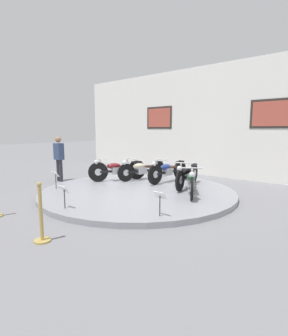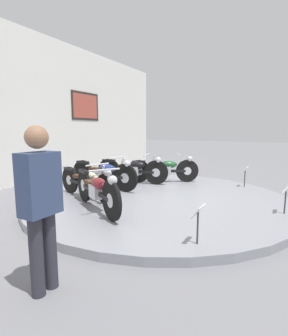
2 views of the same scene
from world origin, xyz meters
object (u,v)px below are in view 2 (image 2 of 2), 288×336
(motorcycle_maroon, at_px, (97,189))
(visitor_standing, at_px, (40,202))
(motorcycle_black, at_px, (133,169))
(info_placard_front_left, at_px, (198,216))
(info_placard_front_centre, at_px, (286,193))
(info_placard_front_right, at_px, (245,172))
(motorcycle_blue, at_px, (104,173))
(motorcycle_green, at_px, (165,169))
(motorcycle_cream, at_px, (87,181))

(motorcycle_maroon, xyz_separation_m, visitor_standing, (-1.99, -0.96, 0.39))
(motorcycle_black, distance_m, info_placard_front_left, 3.94)
(info_placard_front_centre, xyz_separation_m, info_placard_front_right, (1.93, 0.95, 0.00))
(info_placard_front_left, bearing_deg, motorcycle_blue, 57.09)
(motorcycle_black, relative_size, info_placard_front_left, 3.82)
(motorcycle_green, bearing_deg, motorcycle_blue, 146.68)
(motorcycle_cream, height_order, info_placard_front_centre, motorcycle_cream)
(motorcycle_blue, bearing_deg, motorcycle_cream, -163.60)
(motorcycle_maroon, distance_m, motorcycle_blue, 1.74)
(info_placard_front_centre, relative_size, visitor_standing, 0.31)
(info_placard_front_centre, bearing_deg, motorcycle_black, 75.88)
(motorcycle_maroon, relative_size, visitor_standing, 1.09)
(motorcycle_cream, distance_m, info_placard_front_centre, 3.77)
(info_placard_front_right, bearing_deg, info_placard_front_centre, -153.85)
(motorcycle_green, bearing_deg, info_placard_front_left, -149.12)
(motorcycle_cream, height_order, info_placard_front_left, motorcycle_cream)
(info_placard_front_left, bearing_deg, info_placard_front_centre, -26.15)
(motorcycle_green, distance_m, info_placard_front_centre, 3.31)
(motorcycle_blue, relative_size, info_placard_front_right, 3.93)
(motorcycle_cream, relative_size, motorcycle_black, 0.97)
(motorcycle_maroon, relative_size, motorcycle_cream, 0.93)
(motorcycle_cream, relative_size, info_placard_front_right, 3.72)
(motorcycle_black, bearing_deg, info_placard_front_right, -69.57)
(motorcycle_maroon, bearing_deg, motorcycle_green, -0.02)
(info_placard_front_left, distance_m, info_placard_front_right, 3.86)
(motorcycle_blue, distance_m, visitor_standing, 3.95)
(motorcycle_cream, bearing_deg, motorcycle_black, 0.06)
(info_placard_front_centre, distance_m, visitor_standing, 4.00)
(info_placard_front_left, height_order, info_placard_front_right, same)
(motorcycle_blue, bearing_deg, visitor_standing, -150.81)
(motorcycle_black, distance_m, visitor_standing, 4.68)
(motorcycle_green, bearing_deg, visitor_standing, -168.86)
(motorcycle_maroon, distance_m, info_placard_front_centre, 3.31)
(motorcycle_green, relative_size, info_placard_front_left, 3.31)
(motorcycle_maroon, bearing_deg, info_placard_front_centre, -64.00)
(motorcycle_cream, distance_m, info_placard_front_left, 2.89)
(info_placard_front_centre, xyz_separation_m, visitor_standing, (-3.44, 2.01, 0.42))
(motorcycle_cream, xyz_separation_m, info_placard_front_centre, (0.92, -3.66, -0.01))
(motorcycle_black, xyz_separation_m, info_placard_front_centre, (-0.92, -3.66, -0.02))
(motorcycle_maroon, xyz_separation_m, motorcycle_cream, (0.53, 0.68, -0.02))
(motorcycle_maroon, bearing_deg, motorcycle_blue, 33.40)
(motorcycle_green, height_order, info_placard_front_right, motorcycle_green)
(motorcycle_blue, height_order, info_placard_front_left, motorcycle_blue)
(motorcycle_maroon, bearing_deg, info_placard_front_right, -30.92)
(motorcycle_cream, xyz_separation_m, info_placard_front_right, (2.85, -2.71, -0.01))
(motorcycle_maroon, bearing_deg, motorcycle_cream, 52.38)
(motorcycle_black, xyz_separation_m, info_placard_front_right, (1.01, -2.71, -0.02))
(info_placard_front_left, xyz_separation_m, info_placard_front_centre, (1.93, -0.95, 0.00))
(motorcycle_black, bearing_deg, info_placard_front_centre, -104.12)
(info_placard_front_left, bearing_deg, motorcycle_cream, 69.59)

